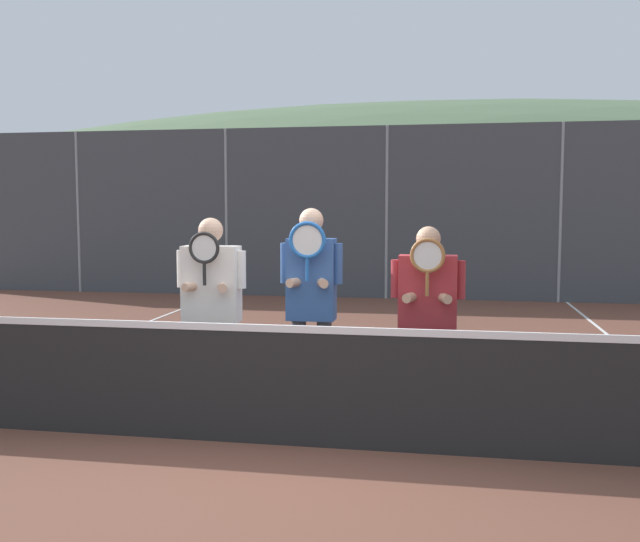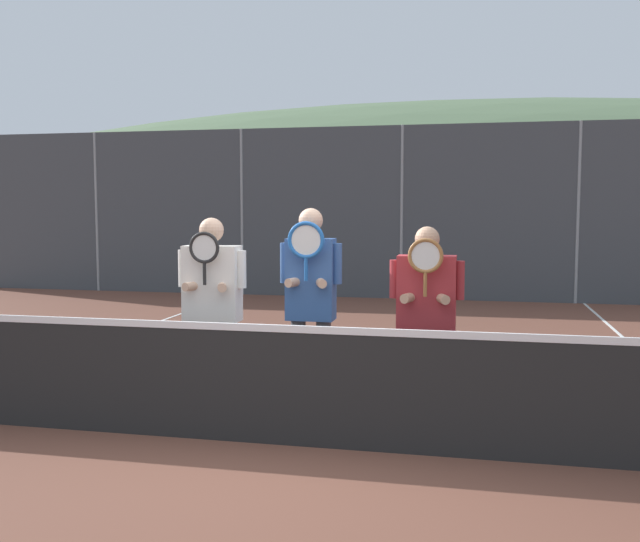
{
  "view_description": "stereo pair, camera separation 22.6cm",
  "coord_description": "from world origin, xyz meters",
  "px_view_note": "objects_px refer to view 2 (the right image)",
  "views": [
    {
      "loc": [
        1.22,
        -5.31,
        1.86
      ],
      "look_at": [
        0.12,
        0.83,
        1.3
      ],
      "focal_mm": 40.0,
      "sensor_mm": 36.0,
      "label": 1
    },
    {
      "loc": [
        1.44,
        -5.27,
        1.86
      ],
      "look_at": [
        0.12,
        0.83,
        1.3
      ],
      "focal_mm": 40.0,
      "sensor_mm": 36.0,
      "label": 2
    }
  ],
  "objects_px": {
    "player_leftmost": "(212,298)",
    "player_center_left": "(311,297)",
    "player_center_right": "(426,311)",
    "car_center": "(630,247)",
    "car_left_of_center": "(417,247)",
    "car_far_left": "(227,244)"
  },
  "relations": [
    {
      "from": "player_leftmost",
      "to": "car_left_of_center",
      "type": "height_order",
      "value": "player_leftmost"
    },
    {
      "from": "car_left_of_center",
      "to": "car_center",
      "type": "bearing_deg",
      "value": -4.18
    },
    {
      "from": "player_center_left",
      "to": "car_left_of_center",
      "type": "distance_m",
      "value": 11.77
    },
    {
      "from": "car_center",
      "to": "player_leftmost",
      "type": "bearing_deg",
      "value": -116.75
    },
    {
      "from": "player_leftmost",
      "to": "car_left_of_center",
      "type": "xyz_separation_m",
      "value": [
        0.9,
        11.77,
        -0.16
      ]
    },
    {
      "from": "car_center",
      "to": "car_left_of_center",
      "type": "bearing_deg",
      "value": 175.82
    },
    {
      "from": "player_center_left",
      "to": "player_center_right",
      "type": "height_order",
      "value": "player_center_left"
    },
    {
      "from": "car_left_of_center",
      "to": "car_far_left",
      "type": "bearing_deg",
      "value": 179.36
    },
    {
      "from": "car_far_left",
      "to": "car_center",
      "type": "bearing_deg",
      "value": -2.39
    },
    {
      "from": "player_center_right",
      "to": "car_far_left",
      "type": "xyz_separation_m",
      "value": [
        -5.99,
        11.9,
        -0.1
      ]
    },
    {
      "from": "player_center_right",
      "to": "car_center",
      "type": "bearing_deg",
      "value": 71.44
    },
    {
      "from": "player_center_left",
      "to": "car_far_left",
      "type": "bearing_deg",
      "value": 112.89
    },
    {
      "from": "player_center_right",
      "to": "car_center",
      "type": "xyz_separation_m",
      "value": [
        3.86,
        11.49,
        -0.05
      ]
    },
    {
      "from": "player_center_left",
      "to": "car_center",
      "type": "height_order",
      "value": "car_center"
    },
    {
      "from": "player_center_left",
      "to": "player_center_right",
      "type": "relative_size",
      "value": 1.09
    },
    {
      "from": "player_center_left",
      "to": "car_far_left",
      "type": "distance_m",
      "value": 12.83
    },
    {
      "from": "player_center_left",
      "to": "car_left_of_center",
      "type": "bearing_deg",
      "value": 90.01
    },
    {
      "from": "player_leftmost",
      "to": "car_left_of_center",
      "type": "distance_m",
      "value": 11.8
    },
    {
      "from": "car_far_left",
      "to": "car_center",
      "type": "height_order",
      "value": "car_center"
    },
    {
      "from": "player_leftmost",
      "to": "player_center_right",
      "type": "height_order",
      "value": "player_leftmost"
    },
    {
      "from": "player_leftmost",
      "to": "player_center_left",
      "type": "xyz_separation_m",
      "value": [
        0.9,
        0.0,
        0.03
      ]
    },
    {
      "from": "car_far_left",
      "to": "car_left_of_center",
      "type": "distance_m",
      "value": 4.99
    }
  ]
}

